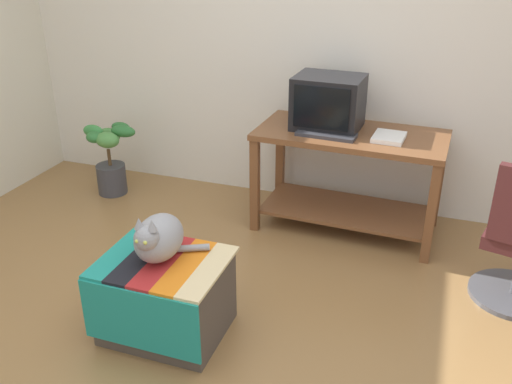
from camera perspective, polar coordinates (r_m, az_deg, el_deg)
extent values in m
plane|color=olive|center=(3.02, -5.54, -16.14)|extent=(14.00, 14.00, 0.00)
cube|color=silver|center=(4.26, 5.58, 15.81)|extent=(8.00, 0.10, 2.60)
cube|color=brown|center=(3.95, -0.12, 0.64)|extent=(0.06, 0.06, 0.70)
cube|color=brown|center=(3.72, 17.49, -2.23)|extent=(0.06, 0.06, 0.70)
cube|color=brown|center=(4.22, 18.20, 1.00)|extent=(0.06, 0.06, 0.70)
cube|color=brown|center=(4.42, 2.50, 3.41)|extent=(0.06, 0.06, 0.70)
cube|color=brown|center=(4.12, 9.15, -1.80)|extent=(1.20, 0.58, 0.02)
cube|color=brown|center=(3.90, 9.73, 5.78)|extent=(1.31, 0.68, 0.04)
cube|color=black|center=(3.96, 7.30, 6.73)|extent=(0.33, 0.27, 0.02)
cube|color=black|center=(3.91, 7.44, 9.12)|extent=(0.47, 0.39, 0.37)
cube|color=black|center=(3.73, 6.69, 8.51)|extent=(0.38, 0.03, 0.28)
cube|color=#333338|center=(3.78, 7.22, 5.86)|extent=(0.41, 0.17, 0.02)
cube|color=white|center=(3.80, 13.48, 5.49)|extent=(0.21, 0.25, 0.03)
cube|color=#4C4238|center=(3.06, -9.24, -10.64)|extent=(0.62, 0.49, 0.43)
cube|color=#1E897A|center=(2.85, -11.88, -12.86)|extent=(0.65, 0.01, 0.34)
cube|color=#1E897A|center=(3.06, -13.86, -6.12)|extent=(0.13, 0.53, 0.02)
cube|color=black|center=(2.99, -11.75, -6.61)|extent=(0.13, 0.53, 0.02)
cube|color=#AD2323|center=(2.94, -9.54, -7.10)|extent=(0.13, 0.53, 0.02)
cube|color=orange|center=(2.88, -7.25, -7.60)|extent=(0.13, 0.53, 0.02)
cube|color=beige|center=(2.83, -4.86, -8.11)|extent=(0.13, 0.53, 0.02)
ellipsoid|color=gray|center=(2.90, -9.91, -4.65)|extent=(0.24, 0.33, 0.24)
sphere|color=gray|center=(2.78, -11.14, -4.66)|extent=(0.13, 0.13, 0.13)
cylinder|color=gray|center=(2.98, -7.29, -5.76)|extent=(0.25, 0.15, 0.04)
cone|color=gray|center=(2.75, -11.92, -3.15)|extent=(0.05, 0.05, 0.06)
cone|color=gray|center=(2.72, -10.62, -3.38)|extent=(0.05, 0.05, 0.06)
sphere|color=#C6D151|center=(2.74, -12.13, -4.97)|extent=(0.02, 0.02, 0.02)
sphere|color=#C6D151|center=(2.72, -11.30, -5.13)|extent=(0.02, 0.02, 0.02)
cylinder|color=#3D3D42|center=(4.76, -14.57, 1.31)|extent=(0.24, 0.24, 0.25)
cylinder|color=brown|center=(4.69, -14.82, 3.46)|extent=(0.03, 0.03, 0.14)
ellipsoid|color=#2D7033|center=(4.54, -13.48, 6.08)|extent=(0.21, 0.11, 0.09)
ellipsoid|color=#2D7033|center=(4.71, -13.73, 6.49)|extent=(0.16, 0.09, 0.08)
ellipsoid|color=#4C8E42|center=(4.76, -14.84, 5.63)|extent=(0.20, 0.12, 0.13)
ellipsoid|color=#38843D|center=(4.65, -16.35, 6.01)|extent=(0.18, 0.08, 0.11)
ellipsoid|color=#2D7033|center=(4.57, -16.20, 5.42)|extent=(0.14, 0.13, 0.09)
ellipsoid|color=#4C8E42|center=(4.52, -15.01, 5.18)|extent=(0.20, 0.15, 0.12)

